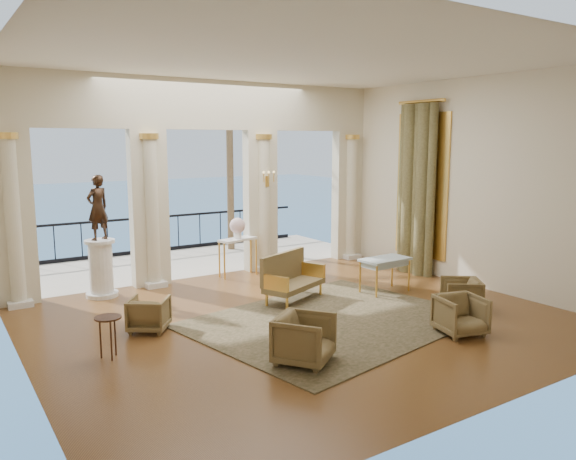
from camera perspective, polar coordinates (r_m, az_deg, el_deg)
floor at (r=10.13m, az=1.47°, el=-9.11°), size 9.00×9.00×0.00m
room_walls at (r=8.73m, az=5.74°, el=7.18°), size 9.00×9.00×9.00m
arcade at (r=12.96m, az=-8.17°, el=6.44°), size 9.00×0.56×4.50m
terrace at (r=15.11m, az=-11.12°, el=-3.35°), size 10.00×3.60×0.10m
balustrade at (r=16.50m, az=-13.26°, el=-0.76°), size 9.00×0.06×1.03m
palm_tree at (r=16.35m, az=-6.01°, el=12.30°), size 2.00×2.00×4.50m
curtain at (r=13.61m, az=12.88°, el=4.04°), size 0.33×1.40×4.09m
window_frame at (r=13.73m, az=13.44°, el=4.41°), size 0.04×1.60×3.40m
wall_sconce at (r=13.37m, az=-2.09°, el=5.07°), size 0.30×0.11×0.33m
rug at (r=10.08m, az=4.49°, el=-9.16°), size 5.23×4.40×0.02m
armchair_a at (r=8.15m, az=1.66°, el=-10.81°), size 1.03×1.02×0.78m
armchair_b at (r=9.73m, az=17.14°, el=-8.09°), size 0.84×0.80×0.72m
armchair_c at (r=11.01m, az=17.19°, el=-6.16°), size 0.90×0.91×0.69m
armchair_d at (r=9.77m, az=-13.95°, el=-8.12°), size 0.84×0.83×0.64m
settee at (r=11.19m, az=0.22°, el=-4.82°), size 1.57×1.13×0.96m
game_table at (r=11.93m, az=9.83°, el=-3.20°), size 1.09×0.63×0.73m
pedestal at (r=12.06m, az=-18.46°, el=-3.81°), size 0.64×0.64×1.18m
statue at (r=11.85m, az=-18.77°, el=2.18°), size 0.56×0.47×1.31m
console_table at (r=13.20m, az=-5.13°, el=-1.50°), size 1.01×0.61×0.90m
urn at (r=13.13m, az=-5.15°, el=0.34°), size 0.37×0.37×0.48m
side_table at (r=8.68m, az=-17.81°, el=-8.95°), size 0.39×0.39×0.63m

